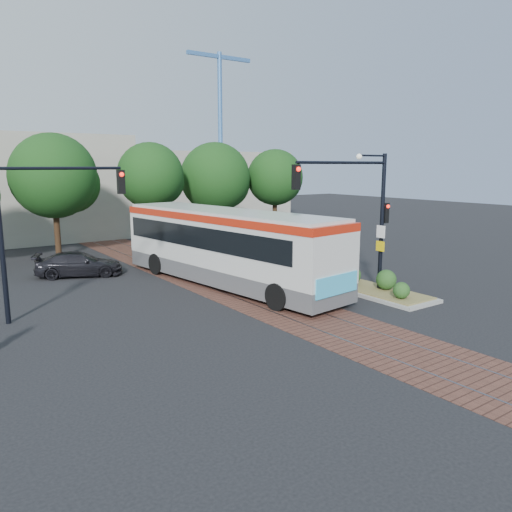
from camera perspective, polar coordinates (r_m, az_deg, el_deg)
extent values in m
plane|color=black|center=(20.61, 2.75, -5.76)|extent=(120.00, 120.00, 0.00)
cube|color=brown|center=(23.77, -3.22, -3.57)|extent=(3.60, 40.00, 0.01)
cube|color=slate|center=(23.39, -4.78, -3.80)|extent=(0.06, 40.00, 0.01)
cube|color=slate|center=(24.16, -1.72, -3.31)|extent=(0.06, 40.00, 0.01)
cylinder|color=#382314|center=(33.53, -21.76, 2.48)|extent=(0.36, 0.36, 3.12)
sphere|color=#133310|center=(33.28, -22.16, 8.48)|extent=(5.20, 5.20, 5.20)
cylinder|color=#382314|center=(34.66, -11.78, 3.45)|extent=(0.36, 0.36, 3.39)
sphere|color=#133310|center=(34.43, -11.98, 8.99)|extent=(4.40, 4.40, 4.40)
cylinder|color=#382314|center=(37.89, -4.61, 3.81)|extent=(0.36, 0.36, 2.86)
sphere|color=#133310|center=(37.66, -4.69, 8.92)|extent=(5.20, 5.20, 5.20)
cylinder|color=#382314|center=(40.02, 2.15, 4.37)|extent=(0.36, 0.36, 3.12)
sphere|color=#133310|center=(39.81, 2.18, 8.97)|extent=(4.40, 4.40, 4.40)
cube|color=#ADA899|center=(51.66, -7.42, 7.79)|extent=(18.00, 10.00, 7.00)
cylinder|color=#3F72B2|center=(58.15, -4.09, 13.54)|extent=(0.50, 0.50, 18.00)
cube|color=#3F72B2|center=(59.25, -4.21, 21.77)|extent=(8.00, 0.40, 0.40)
cube|color=#4C4B4E|center=(24.23, -3.38, -1.82)|extent=(4.42, 13.67, 0.78)
cube|color=silver|center=(23.97, -3.42, 1.58)|extent=(4.45, 13.68, 2.13)
cube|color=black|center=(24.18, -3.93, 2.45)|extent=(4.35, 12.35, 1.01)
cube|color=#B1210D|center=(23.81, -3.45, 4.51)|extent=(4.49, 13.68, 0.34)
cube|color=silver|center=(23.79, -3.45, 5.05)|extent=(4.30, 13.22, 0.16)
cube|color=black|center=(19.31, 8.91, 0.70)|extent=(1.79, 0.35, 1.01)
cube|color=#37ADDC|center=(19.47, 9.24, -3.27)|extent=(2.45, 0.37, 0.78)
cube|color=orange|center=(24.19, 0.95, 0.07)|extent=(0.68, 5.01, 1.23)
cylinder|color=black|center=(19.92, 2.51, -4.66)|extent=(0.53, 1.16, 1.12)
cylinder|color=black|center=(21.76, 7.33, -3.44)|extent=(0.53, 1.16, 1.12)
cylinder|color=black|center=(26.94, -11.23, -0.89)|extent=(0.53, 1.16, 1.12)
cylinder|color=black|center=(28.33, -6.79, -0.22)|extent=(0.53, 1.16, 1.12)
cube|color=gray|center=(23.12, 13.73, -4.08)|extent=(2.20, 5.20, 0.15)
cube|color=olive|center=(23.09, 13.75, -3.80)|extent=(1.90, 4.80, 0.08)
sphere|color=#1E4719|center=(21.71, 16.28, -3.75)|extent=(0.70, 0.70, 0.70)
sphere|color=#1E4719|center=(23.08, 14.66, -2.60)|extent=(0.90, 0.90, 0.90)
sphere|color=#1E4719|center=(23.76, 10.93, -2.21)|extent=(0.80, 0.80, 0.80)
sphere|color=#1E4719|center=(24.61, 11.21, -2.02)|extent=(0.60, 0.60, 0.60)
cylinder|color=black|center=(22.92, 14.19, 3.77)|extent=(0.18, 0.18, 6.00)
cylinder|color=black|center=(20.94, 9.97, 10.47)|extent=(5.00, 0.12, 0.12)
cube|color=black|center=(19.25, 4.61, 8.98)|extent=(0.28, 0.22, 0.95)
sphere|color=#FF190C|center=(19.14, 4.89, 9.86)|extent=(0.18, 0.18, 0.18)
cube|color=black|center=(23.04, 14.59, 4.78)|extent=(0.26, 0.20, 0.90)
sphere|color=#FF190C|center=(22.93, 14.87, 5.50)|extent=(0.16, 0.16, 0.16)
cube|color=white|center=(22.75, 14.08, 2.71)|extent=(0.04, 0.45, 0.55)
cube|color=yellow|center=(22.84, 14.00, 1.10)|extent=(0.04, 0.45, 0.45)
cylinder|color=black|center=(22.18, 13.15, 11.11)|extent=(1.60, 0.08, 0.08)
sphere|color=silver|center=(21.59, 11.71, 11.07)|extent=(0.24, 0.24, 0.24)
cylinder|color=black|center=(19.93, -27.10, 1.38)|extent=(0.18, 0.18, 6.00)
cylinder|color=black|center=(20.19, -21.33, 9.33)|extent=(4.50, 0.12, 0.12)
cube|color=black|center=(20.87, -15.18, 8.17)|extent=(0.28, 0.22, 0.95)
sphere|color=#FF190C|center=(20.73, -15.09, 8.99)|extent=(0.18, 0.18, 0.18)
imported|color=black|center=(27.60, -19.58, -0.88)|extent=(4.70, 3.28, 1.26)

